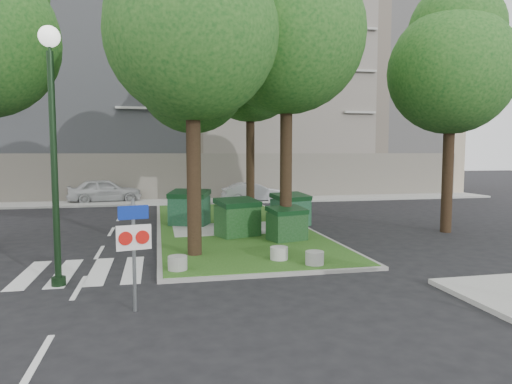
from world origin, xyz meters
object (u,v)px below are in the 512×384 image
object	(u,v)px
dumpster_c	(287,224)
tree_median_mid	(194,68)
bollard_mid	(279,253)
litter_bin	(284,213)
tree_street_right	(453,60)
car_silver	(252,192)
dumpster_b	(238,218)
dumpster_a	(189,208)
tree_median_far	(252,54)
street_lamp	(53,125)
traffic_sign_pole	(134,239)
dumpster_d	(291,210)
bollard_left	(178,263)
tree_median_near_left	(195,17)
bollard_right	(315,258)
tree_median_near_right	(289,20)
car_white	(105,191)

from	to	relation	value
dumpster_c	tree_median_mid	bearing A→B (deg)	104.05
dumpster_c	bollard_mid	distance (m)	3.07
litter_bin	tree_street_right	bearing A→B (deg)	-33.74
tree_median_mid	car_silver	size ratio (longest dim) A/B	2.53
dumpster_b	car_silver	distance (m)	12.74
dumpster_a	tree_street_right	bearing A→B (deg)	5.06
bollard_mid	dumpster_a	bearing A→B (deg)	106.76
tree_median_far	dumpster_c	xyz separation A→B (m)	(-0.34, -7.91, -7.61)
tree_median_far	bollard_mid	distance (m)	13.49
street_lamp	traffic_sign_pole	world-z (taller)	street_lamp
tree_median_far	tree_street_right	distance (m)	9.85
dumpster_b	traffic_sign_pole	bearing A→B (deg)	-135.10
dumpster_a	dumpster_d	size ratio (longest dim) A/B	1.09
bollard_left	litter_bin	world-z (taller)	litter_bin
dumpster_c	dumpster_d	size ratio (longest dim) A/B	0.84
tree_street_right	car_silver	world-z (taller)	tree_street_right
tree_median_mid	dumpster_b	xyz separation A→B (m)	(1.26, -3.71, -6.17)
tree_median_near_left	car_silver	size ratio (longest dim) A/B	2.67
dumpster_a	dumpster_b	distance (m)	3.45
dumpster_d	litter_bin	distance (m)	1.83
bollard_left	dumpster_a	bearing A→B (deg)	83.69
bollard_right	car_silver	size ratio (longest dim) A/B	0.13
bollard_left	bollard_right	world-z (taller)	bollard_right
tree_median_mid	tree_median_near_left	bearing A→B (deg)	-94.40
dumpster_b	litter_bin	world-z (taller)	dumpster_b
bollard_left	car_silver	size ratio (longest dim) A/B	0.13
tree_median_far	bollard_left	distance (m)	14.55
tree_median_near_right	dumpster_d	distance (m)	7.71
tree_median_far	dumpster_d	bearing A→B (deg)	-81.65
bollard_right	tree_median_near_left	bearing A→B (deg)	146.59
dumpster_d	dumpster_c	bearing A→B (deg)	-129.07
tree_median_far	litter_bin	xyz separation A→B (m)	(0.91, -3.07, -7.88)
car_white	tree_median_near_left	bearing A→B (deg)	-172.16
traffic_sign_pole	tree_median_far	bearing A→B (deg)	56.60
tree_median_near_right	litter_bin	distance (m)	8.82
litter_bin	bollard_left	bearing A→B (deg)	-122.68
tree_street_right	dumpster_a	world-z (taller)	tree_street_right
street_lamp	bollard_left	bearing A→B (deg)	9.50
litter_bin	bollard_right	bearing A→B (deg)	-99.95
tree_median_far	car_white	world-z (taller)	tree_median_far
bollard_left	car_white	distance (m)	19.17
tree_median_far	bollard_left	xyz separation A→B (m)	(-4.39, -11.33, -8.01)
dumpster_c	tree_median_far	bearing A→B (deg)	71.36
tree_median_near_right	dumpster_b	xyz separation A→B (m)	(-1.74, 0.79, -7.17)
dumpster_c	traffic_sign_pole	size ratio (longest dim) A/B	0.65
dumpster_b	tree_street_right	bearing A→B (deg)	-21.91
tree_median_mid	bollard_right	xyz separation A→B (m)	(2.62, -8.56, -6.67)
tree_street_right	traffic_sign_pole	xyz separation A→B (m)	(-12.18, -7.06, -5.48)
tree_median_near_right	tree_median_mid	bearing A→B (deg)	123.69
car_silver	bollard_mid	bearing A→B (deg)	167.11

